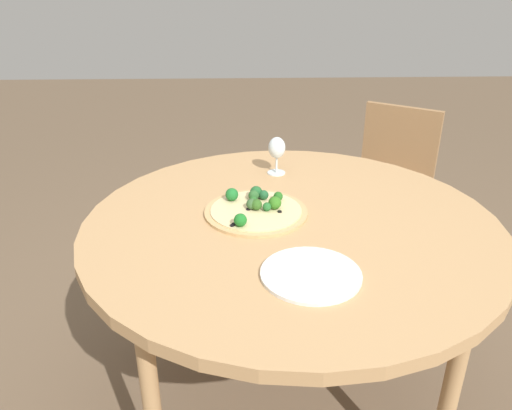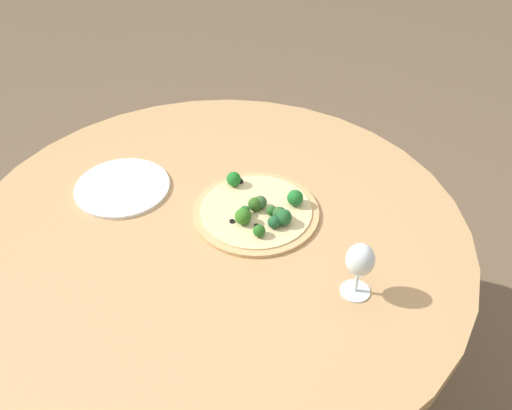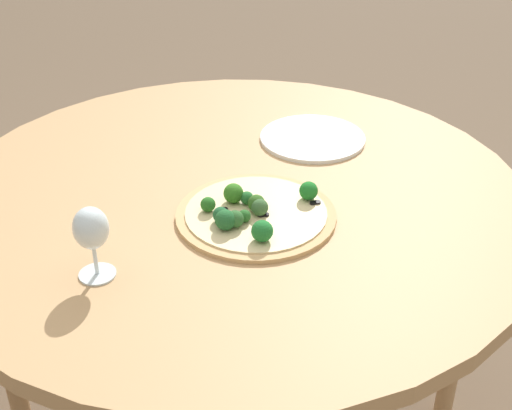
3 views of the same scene
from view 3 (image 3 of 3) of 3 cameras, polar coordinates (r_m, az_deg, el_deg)
dining_table at (r=1.64m, az=-1.77°, el=-0.48°), size 1.33×1.33×0.76m
pizza at (r=1.50m, az=-0.15°, el=-0.64°), size 0.34×0.34×0.06m
wine_glass at (r=1.32m, az=-13.05°, el=-2.03°), size 0.07×0.07×0.15m
plate_near at (r=1.83m, az=4.55°, el=5.37°), size 0.27×0.27×0.01m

